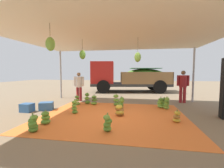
% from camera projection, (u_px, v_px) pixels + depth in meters
% --- Properties ---
extents(ground_plane, '(40.00, 40.00, 0.00)m').
position_uv_depth(ground_plane, '(122.00, 101.00, 8.53)').
color(ground_plane, '#7F6B51').
extents(tarp_orange, '(5.22, 4.39, 0.01)m').
position_uv_depth(tarp_orange, '(113.00, 116.00, 5.58)').
color(tarp_orange, orange).
rests_on(tarp_orange, ground).
extents(tent_canopy, '(8.00, 7.00, 2.95)m').
position_uv_depth(tent_canopy, '(112.00, 36.00, 5.26)').
color(tent_canopy, '#9EA0A5').
rests_on(tent_canopy, ground).
extents(banana_bunch_0, '(0.35, 0.33, 0.53)m').
position_uv_depth(banana_bunch_0, '(121.00, 103.00, 6.70)').
color(banana_bunch_0, '#6B9E38').
rests_on(banana_bunch_0, tarp_orange).
extents(banana_bunch_1, '(0.27, 0.29, 0.45)m').
position_uv_depth(banana_bunch_1, '(164.00, 102.00, 7.07)').
color(banana_bunch_1, '#477523').
rests_on(banana_bunch_1, tarp_orange).
extents(banana_bunch_2, '(0.35, 0.35, 0.51)m').
position_uv_depth(banana_bunch_2, '(33.00, 124.00, 4.05)').
color(banana_bunch_2, '#477523').
rests_on(banana_bunch_2, tarp_orange).
extents(banana_bunch_3, '(0.31, 0.32, 0.51)m').
position_uv_depth(banana_bunch_3, '(107.00, 124.00, 4.08)').
color(banana_bunch_3, '#518428').
rests_on(banana_bunch_3, tarp_orange).
extents(banana_bunch_4, '(0.32, 0.32, 0.56)m').
position_uv_depth(banana_bunch_4, '(74.00, 108.00, 5.84)').
color(banana_bunch_4, '#518428').
rests_on(banana_bunch_4, tarp_orange).
extents(banana_bunch_5, '(0.29, 0.28, 0.42)m').
position_uv_depth(banana_bunch_5, '(177.00, 117.00, 4.84)').
color(banana_bunch_5, gold).
rests_on(banana_bunch_5, tarp_orange).
extents(banana_bunch_6, '(0.31, 0.31, 0.57)m').
position_uv_depth(banana_bunch_6, '(167.00, 104.00, 6.50)').
color(banana_bunch_6, '#6B9E38').
rests_on(banana_bunch_6, tarp_orange).
extents(banana_bunch_7, '(0.37, 0.39, 0.44)m').
position_uv_depth(banana_bunch_7, '(46.00, 118.00, 4.69)').
color(banana_bunch_7, '#518428').
rests_on(banana_bunch_7, tarp_orange).
extents(banana_bunch_8, '(0.39, 0.37, 0.57)m').
position_uv_depth(banana_bunch_8, '(116.00, 101.00, 7.24)').
color(banana_bunch_8, '#518428').
rests_on(banana_bunch_8, tarp_orange).
extents(banana_bunch_9, '(0.46, 0.48, 0.44)m').
position_uv_depth(banana_bunch_9, '(119.00, 111.00, 5.57)').
color(banana_bunch_9, '#996628').
rests_on(banana_bunch_9, tarp_orange).
extents(banana_bunch_10, '(0.39, 0.39, 0.50)m').
position_uv_depth(banana_bunch_10, '(94.00, 100.00, 7.45)').
color(banana_bunch_10, '#60932D').
rests_on(banana_bunch_10, tarp_orange).
extents(banana_bunch_11, '(0.35, 0.33, 0.50)m').
position_uv_depth(banana_bunch_11, '(77.00, 101.00, 7.41)').
color(banana_bunch_11, '#6B9E38').
rests_on(banana_bunch_11, tarp_orange).
extents(banana_bunch_12, '(0.37, 0.37, 0.58)m').
position_uv_depth(banana_bunch_12, '(87.00, 99.00, 7.65)').
color(banana_bunch_12, '#477523').
rests_on(banana_bunch_12, tarp_orange).
extents(banana_bunch_13, '(0.46, 0.47, 0.50)m').
position_uv_depth(banana_bunch_13, '(161.00, 103.00, 6.82)').
color(banana_bunch_13, '#75A83D').
rests_on(banana_bunch_13, tarp_orange).
extents(cargo_truck_main, '(6.43, 3.29, 2.40)m').
position_uv_depth(cargo_truck_main, '(128.00, 77.00, 12.35)').
color(cargo_truck_main, '#2D2D2D').
rests_on(cargo_truck_main, ground).
extents(worker_0, '(0.58, 0.35, 1.58)m').
position_uv_depth(worker_0, '(79.00, 84.00, 8.40)').
color(worker_0, maroon).
rests_on(worker_0, ground).
extents(worker_1, '(0.62, 0.38, 1.68)m').
position_uv_depth(worker_1, '(183.00, 84.00, 7.89)').
color(worker_1, maroon).
rests_on(worker_1, ground).
extents(crate_0, '(0.66, 0.59, 0.33)m').
position_uv_depth(crate_0, '(46.00, 106.00, 6.46)').
color(crate_0, '#335B8E').
rests_on(crate_0, ground).
extents(crate_1, '(0.46, 0.39, 0.34)m').
position_uv_depth(crate_1, '(27.00, 108.00, 6.15)').
color(crate_1, '#335B8E').
rests_on(crate_1, ground).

